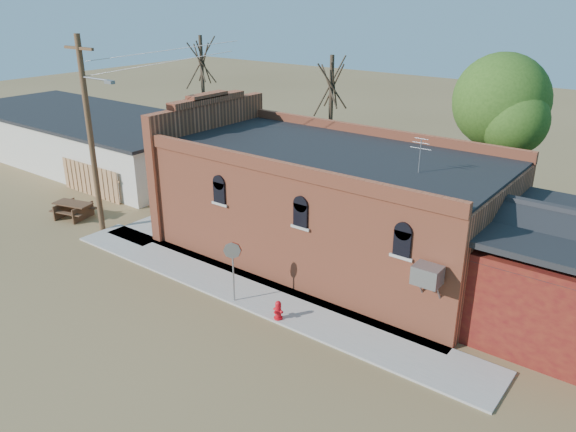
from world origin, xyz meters
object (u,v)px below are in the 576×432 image
Objects in this scene: brick_bar at (324,202)px; picnic_table at (73,208)px; stop_sign at (233,256)px; trash_barrel at (186,218)px; utility_pole at (91,132)px; fire_hydrant at (278,310)px.

brick_bar is 7.37× the size of picnic_table.
trash_barrel is at bearing 136.09° from stop_sign.
utility_pole is at bearing -136.20° from trash_barrel.
fire_hydrant is 14.19m from picnic_table.
utility_pole is at bearing -16.17° from picnic_table.
picnic_table is at bearing -153.36° from trash_barrel.
stop_sign reaches higher than trash_barrel.
brick_bar reaches higher than stop_sign.
brick_bar is at bearing 12.71° from trash_barrel.
fire_hydrant is 9.65m from trash_barrel.
utility_pole reaches higher than fire_hydrant.
picnic_table is (-12.07, 1.26, -1.36)m from stop_sign.
fire_hydrant is at bearing -5.90° from utility_pole.
fire_hydrant is at bearing -19.91° from picnic_table.
brick_bar is 6.11m from fire_hydrant.
stop_sign is at bearing -169.81° from fire_hydrant.
trash_barrel is at bearing 43.80° from utility_pole.
brick_bar is 10.96m from utility_pole.
picnic_table is (-5.32, -2.67, 0.07)m from trash_barrel.
trash_barrel reaches higher than fire_hydrant.
stop_sign is (-0.19, -5.49, -0.46)m from brick_bar.
trash_barrel is at bearing 11.84° from picnic_table.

